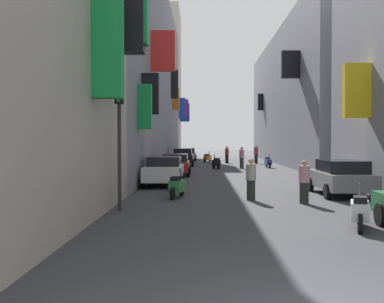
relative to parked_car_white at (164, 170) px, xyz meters
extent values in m
plane|color=#38383D|center=(3.92, 11.98, -0.76)|extent=(140.00, 140.00, 0.00)
cube|color=green|center=(-0.68, -10.53, 4.14)|extent=(0.82, 0.50, 3.00)
cube|color=black|center=(-0.48, -9.00, 5.43)|extent=(1.22, 0.64, 2.57)
cube|color=gray|center=(-4.08, -0.86, 7.42)|extent=(6.00, 7.88, 16.36)
cube|color=black|center=(-0.67, -0.16, 3.76)|extent=(0.83, 0.49, 2.00)
cube|color=green|center=(-0.76, -1.61, 3.02)|extent=(0.64, 0.52, 2.06)
cube|color=gray|center=(-4.08, 18.71, 6.57)|extent=(6.00, 31.26, 14.67)
cube|color=black|center=(-0.74, 21.30, 6.74)|extent=(0.68, 0.36, 2.66)
cube|color=orange|center=(-0.76, 23.82, 5.54)|extent=(0.65, 0.59, 2.15)
cube|color=red|center=(-0.39, 4.12, 6.64)|extent=(1.39, 0.48, 2.32)
cube|color=#BCB29E|center=(-4.08, 38.16, 8.76)|extent=(6.00, 7.64, 19.04)
cube|color=blue|center=(-0.47, 39.85, 5.14)|extent=(1.23, 0.46, 2.40)
cube|color=purple|center=(-0.54, 39.29, 5.75)|extent=(1.10, 0.56, 2.15)
cube|color=blue|center=(-0.67, 35.67, 5.41)|extent=(0.83, 0.38, 2.62)
cube|color=yellow|center=(8.37, -3.34, 3.56)|extent=(1.09, 0.45, 2.28)
cube|color=gray|center=(11.92, 23.59, 5.52)|extent=(6.00, 36.77, 12.55)
cube|color=black|center=(8.25, 11.17, 6.94)|extent=(1.33, 0.50, 1.97)
cube|color=black|center=(8.61, 31.96, 5.90)|extent=(0.61, 0.43, 1.91)
cube|color=white|center=(0.00, -0.05, -0.12)|extent=(1.79, 4.10, 0.68)
cube|color=black|center=(0.00, 0.16, 0.44)|extent=(1.57, 2.30, 0.45)
cylinder|color=black|center=(0.89, -1.40, -0.46)|extent=(0.18, 0.60, 0.60)
cylinder|color=black|center=(-0.89, -1.40, -0.46)|extent=(0.18, 0.60, 0.60)
cylinder|color=black|center=(0.89, 1.30, -0.46)|extent=(0.18, 0.60, 0.60)
cylinder|color=black|center=(-0.89, 1.30, -0.46)|extent=(0.18, 0.60, 0.60)
cube|color=slate|center=(7.55, -3.92, -0.14)|extent=(1.79, 4.27, 0.65)
cube|color=black|center=(7.55, -4.13, 0.43)|extent=(1.58, 2.39, 0.50)
cylinder|color=black|center=(6.65, -2.51, -0.46)|extent=(0.18, 0.60, 0.60)
cylinder|color=black|center=(8.45, -2.51, -0.46)|extent=(0.18, 0.60, 0.60)
cylinder|color=black|center=(6.65, -5.33, -0.46)|extent=(0.18, 0.60, 0.60)
cylinder|color=black|center=(8.45, -5.33, -0.46)|extent=(0.18, 0.60, 0.60)
cube|color=#B21E1E|center=(0.16, 6.77, -0.17)|extent=(1.74, 4.38, 0.57)
cube|color=black|center=(0.16, 6.99, 0.36)|extent=(1.53, 2.45, 0.49)
cylinder|color=black|center=(1.03, 5.33, -0.46)|extent=(0.18, 0.60, 0.60)
cylinder|color=black|center=(-0.71, 5.33, -0.46)|extent=(0.18, 0.60, 0.60)
cylinder|color=black|center=(1.03, 8.22, -0.46)|extent=(0.18, 0.60, 0.60)
cylinder|color=black|center=(-0.71, 8.22, -0.46)|extent=(0.18, 0.60, 0.60)
cube|color=black|center=(0.17, 17.87, -0.12)|extent=(1.75, 4.16, 0.69)
cube|color=black|center=(0.17, 18.08, 0.49)|extent=(1.54, 2.33, 0.52)
cylinder|color=black|center=(1.05, 16.50, -0.46)|extent=(0.18, 0.60, 0.60)
cylinder|color=black|center=(-0.70, 16.50, -0.46)|extent=(0.18, 0.60, 0.60)
cylinder|color=black|center=(1.05, 19.24, -0.46)|extent=(0.18, 0.60, 0.60)
cylinder|color=black|center=(-0.70, 19.24, -0.46)|extent=(0.18, 0.60, 0.60)
cube|color=#B7B7BC|center=(0.23, 28.52, -0.18)|extent=(1.78, 4.15, 0.56)
cube|color=black|center=(0.23, 28.73, 0.35)|extent=(1.57, 2.33, 0.51)
cylinder|color=black|center=(1.12, 27.15, -0.46)|extent=(0.18, 0.60, 0.60)
cylinder|color=black|center=(-0.66, 27.15, -0.46)|extent=(0.18, 0.60, 0.60)
cylinder|color=black|center=(1.12, 29.89, -0.46)|extent=(0.18, 0.60, 0.60)
cylinder|color=black|center=(-0.66, 29.89, -0.46)|extent=(0.18, 0.60, 0.60)
cylinder|color=black|center=(6.58, -10.98, -0.46)|extent=(0.18, 0.60, 0.60)
cube|color=#287F3D|center=(0.92, -4.99, -0.29)|extent=(0.66, 1.18, 0.45)
cube|color=black|center=(0.88, -5.20, 0.01)|extent=(0.43, 0.61, 0.16)
cylinder|color=#4C4C51|center=(1.03, -4.45, 0.03)|extent=(0.11, 0.28, 0.68)
cylinder|color=black|center=(1.06, -4.31, -0.52)|extent=(0.20, 0.49, 0.48)
cylinder|color=black|center=(0.78, -5.67, -0.52)|extent=(0.20, 0.49, 0.48)
cube|color=silver|center=(5.90, -11.37, -0.29)|extent=(0.72, 1.13, 0.45)
cube|color=black|center=(5.85, -11.56, 0.01)|extent=(0.47, 0.63, 0.16)
cylinder|color=#4C4C51|center=(6.05, -10.87, 0.03)|extent=(0.14, 0.28, 0.68)
cylinder|color=black|center=(6.09, -10.74, -0.52)|extent=(0.23, 0.49, 0.48)
cylinder|color=black|center=(5.72, -11.99, -0.52)|extent=(0.23, 0.49, 0.48)
cube|color=black|center=(2.95, 13.63, -0.29)|extent=(0.70, 1.14, 0.45)
cube|color=black|center=(3.00, 13.44, 0.01)|extent=(0.45, 0.62, 0.16)
cylinder|color=#4C4C51|center=(2.82, 14.15, 0.03)|extent=(0.13, 0.28, 0.68)
cylinder|color=black|center=(2.78, 14.28, -0.52)|extent=(0.22, 0.49, 0.48)
cylinder|color=black|center=(3.12, 12.99, -0.52)|extent=(0.22, 0.49, 0.48)
cube|color=orange|center=(2.37, 23.84, -0.29)|extent=(0.82, 1.19, 0.45)
cube|color=black|center=(2.29, 23.65, 0.01)|extent=(0.51, 0.64, 0.16)
cylinder|color=#4C4C51|center=(2.57, 24.35, 0.03)|extent=(0.16, 0.28, 0.68)
cylinder|color=black|center=(2.62, 24.48, -0.52)|extent=(0.27, 0.48, 0.48)
cylinder|color=black|center=(2.11, 23.20, -0.52)|extent=(0.27, 0.48, 0.48)
cube|color=#2D4CAD|center=(7.22, 15.21, -0.29)|extent=(0.48, 1.21, 0.45)
cube|color=black|center=(7.21, 15.44, 0.01)|extent=(0.34, 0.57, 0.16)
cylinder|color=#4C4C51|center=(7.24, 14.62, 0.03)|extent=(0.07, 0.28, 0.68)
cylinder|color=black|center=(7.24, 14.47, -0.52)|extent=(0.12, 0.48, 0.48)
cylinder|color=black|center=(7.19, 15.96, -0.52)|extent=(0.12, 0.48, 0.48)
cylinder|color=#2D2D2D|center=(5.51, -6.59, -0.38)|extent=(0.43, 0.43, 0.75)
cylinder|color=pink|center=(5.51, -6.59, 0.29)|extent=(0.51, 0.51, 0.59)
sphere|color=tan|center=(5.51, -6.59, 0.69)|extent=(0.20, 0.20, 0.20)
cylinder|color=black|center=(6.98, 21.76, -0.33)|extent=(0.41, 0.41, 0.86)
cylinder|color=maroon|center=(6.98, 21.76, 0.44)|extent=(0.49, 0.49, 0.68)
sphere|color=tan|center=(6.98, 21.76, 0.90)|extent=(0.23, 0.23, 0.23)
cylinder|color=#2C2C2C|center=(3.72, -5.74, -0.38)|extent=(0.44, 0.44, 0.76)
cylinder|color=#B2AD9E|center=(3.72, -5.74, 0.30)|extent=(0.52, 0.52, 0.60)
sphere|color=tan|center=(3.72, -5.74, 0.70)|extent=(0.21, 0.21, 0.21)
cylinder|color=black|center=(4.25, 22.56, -0.36)|extent=(0.42, 0.42, 0.80)
cylinder|color=maroon|center=(4.25, 22.56, 0.36)|extent=(0.50, 0.50, 0.64)
sphere|color=tan|center=(4.25, 22.56, 0.79)|extent=(0.22, 0.22, 0.22)
cylinder|color=#383838|center=(4.98, 14.01, -0.34)|extent=(0.42, 0.42, 0.84)
cylinder|color=pink|center=(4.98, 14.01, 0.41)|extent=(0.50, 0.50, 0.66)
sphere|color=tan|center=(4.98, 14.01, 0.86)|extent=(0.23, 0.23, 0.23)
cylinder|color=#2D2D2D|center=(-0.73, -8.50, 0.94)|extent=(0.12, 0.12, 3.39)
cube|color=black|center=(-0.73, -8.50, 3.01)|extent=(0.26, 0.26, 0.75)
sphere|color=red|center=(-0.73, -8.64, 3.26)|extent=(0.14, 0.14, 0.14)
sphere|color=orange|center=(-0.73, -8.64, 3.01)|extent=(0.14, 0.14, 0.14)
sphere|color=green|center=(-0.73, -8.64, 2.76)|extent=(0.14, 0.14, 0.14)
camera|label=1|loc=(1.92, -23.48, 1.50)|focal=44.51mm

